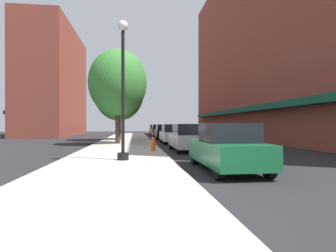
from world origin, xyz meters
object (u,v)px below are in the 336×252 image
(fire_hydrant, at_px, (153,144))
(car_yellow, at_px, (155,130))
(car_white, at_px, (172,134))
(car_silver, at_px, (187,138))
(parking_meter_near, at_px, (153,134))
(car_black, at_px, (164,132))
(tree_near, at_px, (118,83))
(lamppost, at_px, (123,87))
(car_green, at_px, (226,148))
(tree_mid, at_px, (119,92))
(car_red, at_px, (158,131))

(fire_hydrant, bearing_deg, car_yellow, 85.62)
(fire_hydrant, bearing_deg, car_white, 74.89)
(car_silver, bearing_deg, parking_meter_near, 125.03)
(car_black, bearing_deg, tree_near, -120.94)
(parking_meter_near, relative_size, car_silver, 0.30)
(tree_near, distance_m, car_yellow, 22.42)
(lamppost, xyz_separation_m, car_green, (3.69, -2.44, -2.39))
(lamppost, relative_size, car_silver, 1.37)
(car_green, bearing_deg, tree_mid, 102.66)
(car_yellow, bearing_deg, car_red, -87.77)
(car_red, bearing_deg, tree_near, -108.27)
(lamppost, xyz_separation_m, car_yellow, (3.69, 31.93, -2.39))
(tree_near, bearing_deg, fire_hydrant, -70.35)
(car_green, distance_m, car_yellow, 34.37)
(parking_meter_near, height_order, car_yellow, car_yellow)
(car_green, height_order, car_black, same)
(car_white, bearing_deg, car_silver, -88.70)
(car_silver, bearing_deg, car_green, -89.50)
(tree_mid, xyz_separation_m, car_silver, (4.80, -11.65, -4.13))
(car_white, distance_m, car_yellow, 20.21)
(tree_mid, relative_size, car_white, 1.80)
(car_silver, distance_m, car_black, 13.86)
(tree_near, height_order, car_yellow, tree_near)
(fire_hydrant, relative_size, car_white, 0.18)
(lamppost, relative_size, parking_meter_near, 4.50)
(parking_meter_near, bearing_deg, car_yellow, 85.42)
(lamppost, height_order, car_red, lamppost)
(lamppost, distance_m, car_yellow, 32.24)
(fire_hydrant, height_order, parking_meter_near, parking_meter_near)
(tree_near, height_order, car_green, tree_near)
(tree_mid, bearing_deg, car_green, -75.71)
(fire_hydrant, bearing_deg, car_green, -70.61)
(fire_hydrant, distance_m, car_yellow, 28.31)
(tree_near, bearing_deg, car_green, -70.47)
(tree_mid, height_order, car_red, tree_mid)
(car_silver, bearing_deg, fire_hydrant, -153.88)
(lamppost, bearing_deg, parking_meter_near, 77.04)
(fire_hydrant, xyz_separation_m, car_yellow, (2.16, 28.22, 0.29))
(car_green, height_order, car_red, same)
(fire_hydrant, bearing_deg, tree_mid, 101.73)
(tree_near, bearing_deg, car_silver, -51.06)
(tree_near, relative_size, car_silver, 1.75)
(fire_hydrant, height_order, tree_mid, tree_mid)
(car_white, xyz_separation_m, car_red, (0.00, 14.10, 0.00))
(tree_near, bearing_deg, parking_meter_near, -47.09)
(tree_near, bearing_deg, car_yellow, 78.10)
(lamppost, relative_size, car_white, 1.37)
(car_yellow, bearing_deg, car_black, -87.77)
(car_white, xyz_separation_m, car_black, (0.00, 6.88, 0.00))
(tree_mid, distance_m, car_green, 19.87)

